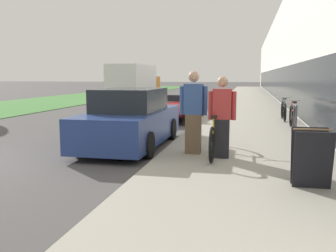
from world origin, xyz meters
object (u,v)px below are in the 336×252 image
object	(u,v)px
sandwich_board_sign	(311,158)
vintage_roadster_curbside	(176,110)
cruiser_bike_middle	(284,111)
parked_sedan_curbside	(131,120)
bike_rack_hoop	(295,116)
person_rider	(222,117)
moving_truck	(135,83)
person_bystander	(193,112)
cruiser_bike_nearest	(293,117)
tandem_bicycle	(215,137)

from	to	relation	value
sandwich_board_sign	vintage_roadster_curbside	size ratio (longest dim) A/B	0.22
cruiser_bike_middle	parked_sedan_curbside	world-z (taller)	parked_sedan_curbside
bike_rack_hoop	parked_sedan_curbside	size ratio (longest dim) A/B	0.20
vintage_roadster_curbside	person_rider	bearing A→B (deg)	-71.92
bike_rack_hoop	moving_truck	xyz separation A→B (m)	(-9.60, 14.97, 0.70)
person_bystander	vintage_roadster_curbside	distance (m)	7.06
parked_sedan_curbside	moving_truck	world-z (taller)	moving_truck
person_bystander	sandwich_board_sign	bearing A→B (deg)	-44.57
sandwich_board_sign	cruiser_bike_nearest	bearing A→B (deg)	86.13
tandem_bicycle	person_bystander	distance (m)	0.71
tandem_bicycle	parked_sedan_curbside	world-z (taller)	parked_sedan_curbside
tandem_bicycle	bike_rack_hoop	distance (m)	4.17
sandwich_board_sign	vintage_roadster_curbside	world-z (taller)	sandwich_board_sign
tandem_bicycle	person_bystander	xyz separation A→B (m)	(-0.49, 0.03, 0.52)
vintage_roadster_curbside	moving_truck	distance (m)	12.95
person_rider	vintage_roadster_curbside	size ratio (longest dim) A/B	0.40
person_rider	vintage_roadster_curbside	world-z (taller)	person_rider
bike_rack_hoop	cruiser_bike_nearest	bearing A→B (deg)	87.46
bike_rack_hoop	cruiser_bike_nearest	world-z (taller)	cruiser_bike_nearest
sandwich_board_sign	parked_sedan_curbside	distance (m)	5.01
bike_rack_hoop	cruiser_bike_nearest	size ratio (longest dim) A/B	0.50
person_rider	parked_sedan_curbside	size ratio (longest dim) A/B	0.39
tandem_bicycle	moving_truck	xyz separation A→B (m)	(-7.56, 18.60, 0.83)
person_rider	parked_sedan_curbside	distance (m)	2.79
tandem_bicycle	cruiser_bike_nearest	bearing A→B (deg)	65.37
cruiser_bike_nearest	sandwich_board_sign	xyz separation A→B (m)	(-0.45, -6.61, 0.07)
cruiser_bike_nearest	vintage_roadster_curbside	world-z (taller)	cruiser_bike_nearest
moving_truck	person_bystander	bearing A→B (deg)	-69.15
bike_rack_hoop	vintage_roadster_curbside	world-z (taller)	vintage_roadster_curbside
vintage_roadster_curbside	cruiser_bike_middle	bearing A→B (deg)	1.17
cruiser_bike_nearest	moving_truck	size ratio (longest dim) A/B	0.24
person_bystander	cruiser_bike_nearest	world-z (taller)	person_bystander
cruiser_bike_middle	vintage_roadster_curbside	size ratio (longest dim) A/B	0.43
person_bystander	moving_truck	xyz separation A→B (m)	(-7.08, 18.57, 0.31)
sandwich_board_sign	bike_rack_hoop	bearing A→B (deg)	85.92
parked_sedan_curbside	person_bystander	bearing A→B (deg)	-31.17
bike_rack_hoop	sandwich_board_sign	world-z (taller)	sandwich_board_sign
sandwich_board_sign	cruiser_bike_middle	bearing A→B (deg)	87.66
cruiser_bike_nearest	sandwich_board_sign	bearing A→B (deg)	-93.87
cruiser_bike_nearest	sandwich_board_sign	distance (m)	6.62
tandem_bicycle	parked_sedan_curbside	distance (m)	2.51
tandem_bicycle	sandwich_board_sign	bearing A→B (deg)	-51.56
person_bystander	bike_rack_hoop	xyz separation A→B (m)	(2.53, 3.61, -0.39)
vintage_roadster_curbside	parked_sedan_curbside	bearing A→B (deg)	-90.72
person_rider	sandwich_board_sign	world-z (taller)	person_rider
bike_rack_hoop	cruiser_bike_middle	bearing A→B (deg)	90.65
tandem_bicycle	bike_rack_hoop	world-z (taller)	tandem_bicycle
vintage_roadster_curbside	bike_rack_hoop	bearing A→B (deg)	-37.32
tandem_bicycle	person_rider	bearing A→B (deg)	-62.17
parked_sedan_curbside	sandwich_board_sign	bearing A→B (deg)	-39.09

